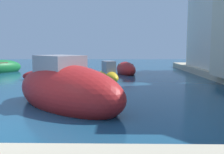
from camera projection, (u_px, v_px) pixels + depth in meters
The scene contains 6 objects.
quay_promenade at pixel (146, 128), 6.14m from camera, with size 44.00×32.00×0.50m.
moored_boat_0 at pixel (67, 90), 9.38m from camera, with size 5.65×5.48×2.39m.
moored_boat_2 at pixel (45, 76), 16.99m from camera, with size 3.24×1.25×0.89m.
moored_boat_3 at pixel (108, 75), 16.75m from camera, with size 2.08×3.16×1.52m.
moored_boat_5 at pixel (0, 68), 22.11m from camera, with size 3.64×4.25×1.44m.
moored_boat_8 at pixel (126, 69), 21.08m from camera, with size 2.11×3.85×1.28m.
Camera 1 is at (3.58, -6.33, 2.24)m, focal length 39.95 mm.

